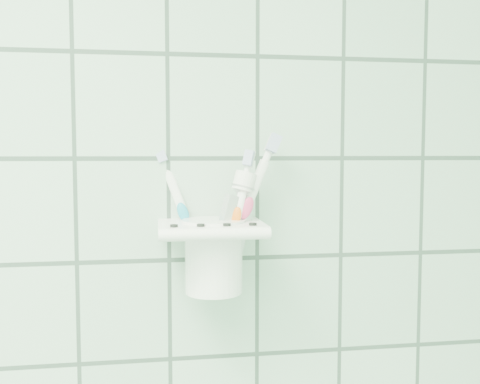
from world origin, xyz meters
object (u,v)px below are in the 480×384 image
at_px(toothbrush_orange, 213,203).
at_px(holder_bracket, 211,229).
at_px(toothpaste_tube, 218,219).
at_px(toothbrush_pink, 210,209).
at_px(toothbrush_blue, 222,217).
at_px(cup, 214,253).

bearing_deg(toothbrush_orange, holder_bracket, 101.38).
height_order(holder_bracket, toothbrush_orange, toothbrush_orange).
distance_m(holder_bracket, toothpaste_tube, 0.02).
distance_m(toothbrush_pink, toothbrush_blue, 0.03).
bearing_deg(toothbrush_pink, toothpaste_tube, -65.46).
relative_size(toothbrush_blue, toothbrush_orange, 0.85).
xyz_separation_m(toothbrush_pink, toothbrush_orange, (0.00, -0.02, 0.01)).
height_order(holder_bracket, toothpaste_tube, toothpaste_tube).
height_order(cup, toothbrush_blue, toothbrush_blue).
bearing_deg(toothbrush_blue, toothbrush_orange, -179.01).
relative_size(holder_bracket, toothpaste_tube, 0.82).
bearing_deg(cup, holder_bracket, -132.53).
bearing_deg(toothpaste_tube, holder_bracket, 122.82).
bearing_deg(holder_bracket, toothbrush_orange, -77.25).
relative_size(toothbrush_blue, toothpaste_tube, 1.11).
height_order(toothbrush_orange, toothpaste_tube, toothbrush_orange).
bearing_deg(toothbrush_pink, toothbrush_blue, -61.42).
distance_m(toothbrush_pink, toothpaste_tube, 0.03).
height_order(holder_bracket, toothbrush_pink, toothbrush_pink).
distance_m(cup, toothbrush_orange, 0.07).
height_order(toothbrush_pink, toothbrush_blue, toothbrush_pink).
relative_size(cup, toothbrush_blue, 0.53).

